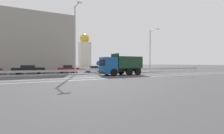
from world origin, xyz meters
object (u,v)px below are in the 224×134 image
Objects in this scene: median_road_sign at (99,67)px; street_lamp_2 at (151,49)px; parked_car_3 at (68,69)px; parked_car_4 at (94,69)px; street_lamp_1 at (75,37)px; church_tower at (85,52)px; parked_car_2 at (29,69)px; dump_truck at (116,67)px; parked_car_5 at (122,68)px.

street_lamp_2 reaches higher than median_road_sign.
parked_car_4 is at bearing 96.09° from parked_car_3.
parked_car_4 is (-10.12, 5.32, -4.08)m from street_lamp_2.
street_lamp_1 is 28.32m from church_tower.
street_lamp_1 reaches higher than street_lamp_2.
parked_car_4 is at bearing 152.25° from street_lamp_2.
dump_truck is at bearing 57.84° from parked_car_2.
parked_car_4 is 22.38m from church_tower.
parked_car_2 is at bearing 167.12° from street_lamp_2.
parked_car_2 is (-12.01, 8.78, -0.55)m from dump_truck.
parked_car_4 is 0.32× the size of church_tower.
street_lamp_1 reaches higher than parked_car_4.
dump_truck is 31.09m from church_tower.
street_lamp_2 is (9.74, 3.81, 3.43)m from dump_truck.
parked_car_5 is at bearing 24.01° from street_lamp_1.
dump_truck is 2.93× the size of median_road_sign.
dump_truck reaches higher than median_road_sign.
parked_car_5 reaches higher than parked_car_4.
dump_truck is at bearing -34.44° from street_lamp_1.
street_lamp_2 is 16.64m from parked_car_3.
median_road_sign is at bearing 179.16° from street_lamp_2.
parked_car_2 is at bearing -88.73° from parked_car_5.
street_lamp_1 reaches higher than parked_car_5.
median_road_sign is 0.54× the size of parked_car_4.
parked_car_5 is (5.86, 8.61, -0.59)m from dump_truck.
street_lamp_1 is at bearing -108.03° from church_tower.
church_tower is (9.03, 21.58, 5.06)m from parked_car_3.
dump_truck is 0.61× the size of street_lamp_1.
dump_truck reaches higher than parked_car_2.
dump_truck is 4.19m from median_road_sign.
parked_car_2 reaches higher than parked_car_5.
parked_car_4 is (11.63, 0.35, -0.11)m from parked_car_2.
parked_car_3 is 0.31× the size of church_tower.
parked_car_3 is at bearing 30.44° from dump_truck.
church_tower is (8.77, 26.93, -0.10)m from street_lamp_1.
parked_car_3 is at bearing -90.06° from parked_car_5.
parked_car_4 is at bearing 79.43° from median_road_sign.
dump_truck is 10.43m from parked_car_5.
street_lamp_1 is 2.16× the size of parked_car_2.
street_lamp_2 is at bearing 0.66° from street_lamp_1.
church_tower is (3.84, 21.44, 5.15)m from parked_car_4.
street_lamp_2 reaches higher than parked_car_2.
parked_car_5 is at bearing 128.93° from street_lamp_2.
church_tower reaches higher than parked_car_4.
street_lamp_1 is 0.84× the size of church_tower.
dump_truck reaches higher than parked_car_5.
parked_car_3 reaches higher than parked_car_5.
parked_car_3 is at bearing 95.82° from parked_car_2.
church_tower is (4.81, 26.60, 4.59)m from median_road_sign.
street_lamp_1 is 1.27× the size of street_lamp_2.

